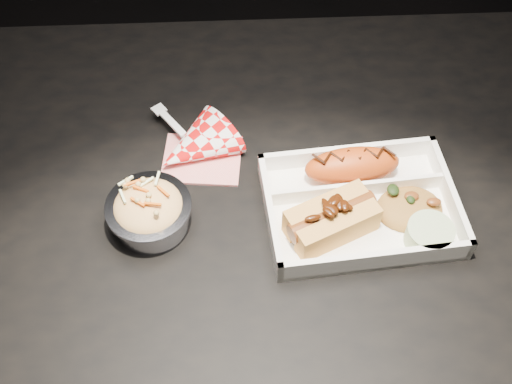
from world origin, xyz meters
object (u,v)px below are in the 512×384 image
fried_pastry (352,166)px  food_tray (359,208)px  hotdog (332,218)px  foil_coleslaw_cup (149,210)px  dining_table (273,244)px  napkin_fork (194,147)px

fried_pastry → food_tray: bearing=-85.0°
hotdog → foil_coleslaw_cup: bearing=149.2°
foil_coleslaw_cup → hotdog: bearing=-6.1°
fried_pastry → foil_coleslaw_cup: foil_coleslaw_cup is taller
dining_table → hotdog: size_ratio=9.36×
hotdog → napkin_fork: napkin_fork is taller
fried_pastry → napkin_fork: bearing=165.6°
fried_pastry → napkin_fork: napkin_fork is taller
food_tray → foil_coleslaw_cup: 0.28m
dining_table → napkin_fork: 0.18m
fried_pastry → hotdog: (-0.04, -0.09, 0.00)m
dining_table → foil_coleslaw_cup: size_ratio=10.76×
foil_coleslaw_cup → food_tray: bearing=1.2°
fried_pastry → hotdog: 0.09m
foil_coleslaw_cup → dining_table: bearing=5.5°
hotdog → napkin_fork: (-0.18, 0.14, -0.02)m
food_tray → fried_pastry: fried_pastry is taller
fried_pastry → foil_coleslaw_cup: (-0.27, -0.06, -0.00)m
food_tray → foil_coleslaw_cup: size_ratio=2.37×
foil_coleslaw_cup → fried_pastry: bearing=12.5°
food_tray → napkin_fork: (-0.22, 0.11, 0.01)m
hotdog → napkin_fork: bearing=117.0°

